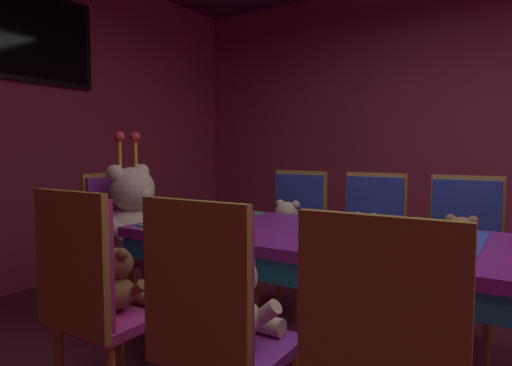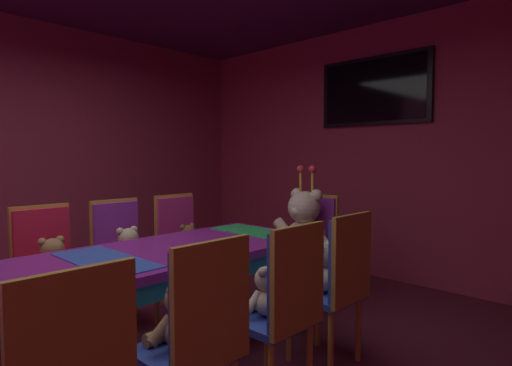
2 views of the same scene
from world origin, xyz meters
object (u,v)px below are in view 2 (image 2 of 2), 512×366
Objects in this scene: chair_right_4 at (341,275)px; throne_chair at (314,237)px; teddy_left_4 at (189,242)px; teddy_right_2 at (181,319)px; chair_right_2 at (201,327)px; teddy_left_3 at (129,250)px; king_teddy_bear at (303,226)px; teddy_left_2 at (53,264)px; wall_tv at (374,91)px; teddy_right_3 at (266,294)px; chair_left_2 at (45,260)px; banquet_table at (105,275)px; chair_left_3 at (120,248)px; chair_right_3 at (287,297)px; teddy_right_4 at (321,270)px; chair_left_4 at (179,237)px.

throne_chair is (-0.86, 0.91, 0.00)m from chair_right_4.
teddy_right_2 reaches higher than teddy_left_4.
teddy_left_3 is at bearing -19.00° from chair_right_2.
throne_chair is (-0.72, 2.02, 0.00)m from teddy_right_2.
teddy_left_2 is at bearing -21.07° from king_teddy_bear.
teddy_left_4 is at bearing -110.57° from wall_tv.
throne_chair is at bearing -63.30° from teddy_right_3.
chair_left_2 is 1.73m from chair_right_2.
banquet_table is 9.99× the size of teddy_right_3.
teddy_right_2 is at bearing 87.99° from teddy_right_3.
chair_right_2 is (1.73, -0.54, 0.00)m from chair_left_3.
king_teddy_bear reaches higher than teddy_right_3.
king_teddy_bear is at bearing 61.32° from teddy_left_3.
teddy_left_3 is 0.35× the size of chair_right_3.
teddy_right_2 is (-0.15, 0.00, -0.00)m from chair_right_2.
teddy_left_4 is 0.84× the size of teddy_right_4.
wall_tv is (0.87, 3.13, 1.45)m from chair_left_2.
chair_right_3 reaches higher than teddy_left_2.
chair_right_2 is 0.15m from teddy_right_2.
chair_left_4 is 3.39× the size of teddy_left_4.
chair_right_2 is 1.00× the size of chair_right_4.
throne_chair is (0.88, 0.88, 0.00)m from chair_left_4.
chair_right_4 is (0.12, 0.56, 0.02)m from teddy_right_3.
chair_left_4 and throne_chair have the same top height.
teddy_right_4 reaches higher than teddy_left_4.
teddy_left_3 reaches higher than banquet_table.
chair_left_4 is 2.59m from wall_tv.
chair_left_2 is at bearing 20.01° from teddy_right_3.
chair_right_3 is (1.61, 0.59, 0.00)m from teddy_left_2.
chair_right_4 is (1.73, 0.57, 0.00)m from chair_left_3.
throne_chair is (-0.86, 2.02, 0.00)m from chair_right_2.
chair_right_3 is 0.77× the size of wall_tv.
throne_chair is at bearing 64.08° from teddy_left_3.
teddy_right_4 reaches higher than banquet_table.
banquet_table is 8.75× the size of teddy_left_2.
chair_right_4 reaches higher than teddy_left_2.
chair_left_3 is 1.00× the size of chair_left_4.
teddy_right_3 is (1.45, 0.02, -0.02)m from teddy_left_3.
chair_right_4 reaches higher than teddy_right_4.
chair_right_4 is at bearing -66.55° from wall_tv.
chair_right_2 is at bearing 88.21° from chair_right_3.
wall_tv is at bearing -70.90° from chair_right_3.
teddy_right_4 is 0.44× the size of king_teddy_bear.
banquet_table is at bearing 52.52° from chair_right_4.
chair_left_4 reaches higher than teddy_left_4.
teddy_right_4 is at bearing -1.00° from chair_left_4.
chair_left_3 and chair_right_3 have the same top height.
chair_left_2 is 1.23× the size of king_teddy_bear.
chair_left_3 and chair_right_2 have the same top height.
chair_right_2 is 3.31× the size of teddy_right_3.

